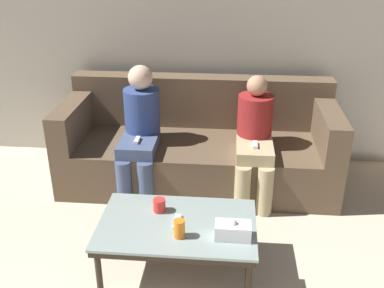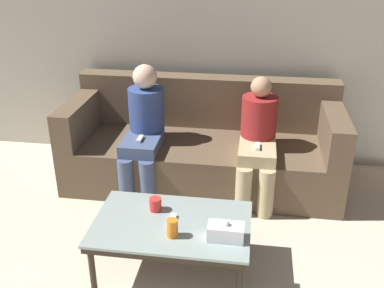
% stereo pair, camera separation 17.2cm
% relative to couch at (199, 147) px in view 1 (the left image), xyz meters
% --- Properties ---
extents(wall_back, '(12.00, 0.06, 2.60)m').
position_rel_couch_xyz_m(wall_back, '(0.00, 0.53, 0.98)').
color(wall_back, '#B7B2A3').
rests_on(wall_back, ground_plane).
extents(couch, '(2.40, 0.93, 0.90)m').
position_rel_couch_xyz_m(couch, '(0.00, 0.00, 0.00)').
color(couch, brown).
rests_on(couch, ground_plane).
extents(coffee_table, '(1.01, 0.65, 0.40)m').
position_rel_couch_xyz_m(coffee_table, '(-0.04, -1.31, 0.03)').
color(coffee_table, '#8C9E99').
rests_on(coffee_table, ground_plane).
extents(cup_near_left, '(0.07, 0.07, 0.12)m').
position_rel_couch_xyz_m(cup_near_left, '(-0.01, -1.45, 0.13)').
color(cup_near_left, orange).
rests_on(cup_near_left, coffee_table).
extents(cup_near_right, '(0.08, 0.08, 0.09)m').
position_rel_couch_xyz_m(cup_near_right, '(-0.17, -1.18, 0.12)').
color(cup_near_right, red).
rests_on(cup_near_right, coffee_table).
extents(tissue_box, '(0.22, 0.12, 0.13)m').
position_rel_couch_xyz_m(tissue_box, '(0.32, -1.43, 0.13)').
color(tissue_box, white).
rests_on(tissue_box, coffee_table).
extents(game_remote, '(0.04, 0.15, 0.02)m').
position_rel_couch_xyz_m(game_remote, '(-0.04, -1.31, 0.08)').
color(game_remote, white).
rests_on(game_remote, coffee_table).
extents(seated_person_left_end, '(0.31, 0.64, 1.10)m').
position_rel_couch_xyz_m(seated_person_left_end, '(-0.48, -0.22, 0.26)').
color(seated_person_left_end, '#47567A').
rests_on(seated_person_left_end, ground_plane).
extents(seated_person_mid_left, '(0.31, 0.64, 1.04)m').
position_rel_couch_xyz_m(seated_person_mid_left, '(0.48, -0.24, 0.23)').
color(seated_person_mid_left, tan).
rests_on(seated_person_mid_left, ground_plane).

